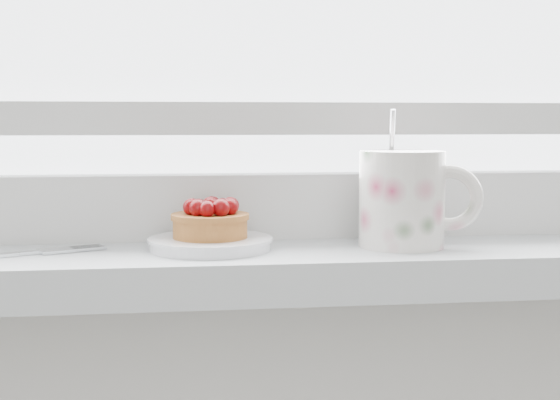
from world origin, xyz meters
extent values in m
cube|color=silver|center=(0.00, 1.90, 0.92)|extent=(1.60, 0.20, 0.04)
cube|color=silver|center=(0.00, 1.97, 0.97)|extent=(1.30, 0.05, 0.07)
cube|color=silver|center=(0.00, 1.97, 1.07)|extent=(1.30, 0.04, 0.04)
cylinder|color=white|center=(-0.02, 1.89, 0.95)|extent=(0.12, 0.12, 0.01)
cylinder|color=brown|center=(-0.02, 1.89, 0.96)|extent=(0.07, 0.07, 0.02)
cylinder|color=brown|center=(-0.02, 1.89, 0.97)|extent=(0.08, 0.08, 0.01)
sphere|color=#4D0002|center=(-0.02, 1.89, 0.98)|extent=(0.02, 0.02, 0.02)
sphere|color=#4D0002|center=(0.00, 1.89, 0.98)|extent=(0.02, 0.02, 0.02)
sphere|color=#4D0002|center=(-0.01, 1.91, 0.98)|extent=(0.02, 0.02, 0.02)
sphere|color=#4D0002|center=(-0.02, 1.91, 0.98)|extent=(0.02, 0.02, 0.02)
sphere|color=#4D0002|center=(-0.04, 1.91, 0.98)|extent=(0.01, 0.01, 0.01)
sphere|color=#4D0002|center=(-0.04, 1.90, 0.98)|extent=(0.02, 0.02, 0.02)
sphere|color=#4D0002|center=(-0.04, 1.88, 0.98)|extent=(0.02, 0.02, 0.02)
sphere|color=#4D0002|center=(-0.04, 1.88, 0.98)|extent=(0.02, 0.02, 0.02)
sphere|color=#4D0002|center=(-0.03, 1.87, 0.98)|extent=(0.02, 0.02, 0.02)
sphere|color=#4D0002|center=(-0.02, 1.87, 0.98)|extent=(0.02, 0.02, 0.02)
sphere|color=#4D0002|center=(-0.01, 1.88, 0.98)|extent=(0.02, 0.02, 0.02)
cylinder|color=silver|center=(0.17, 1.88, 0.99)|extent=(0.11, 0.11, 0.10)
cylinder|color=black|center=(0.17, 1.88, 1.03)|extent=(0.08, 0.08, 0.01)
torus|color=silver|center=(0.21, 1.87, 0.99)|extent=(0.07, 0.04, 0.07)
cylinder|color=silver|center=(0.16, 1.90, 1.05)|extent=(0.01, 0.02, 0.06)
cube|color=silver|center=(-0.20, 1.88, 0.94)|extent=(0.02, 0.02, 0.00)
cube|color=silver|center=(-0.17, 1.89, 0.94)|extent=(0.04, 0.03, 0.00)
cube|color=silver|center=(-0.14, 1.90, 0.94)|extent=(0.03, 0.02, 0.00)
cube|color=silver|center=(-0.15, 1.90, 0.94)|extent=(0.03, 0.02, 0.00)
cube|color=silver|center=(-0.15, 1.91, 0.94)|extent=(0.03, 0.02, 0.00)
cube|color=silver|center=(-0.15, 1.91, 0.94)|extent=(0.03, 0.02, 0.00)
camera|label=1|loc=(-0.06, 1.12, 1.07)|focal=50.00mm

